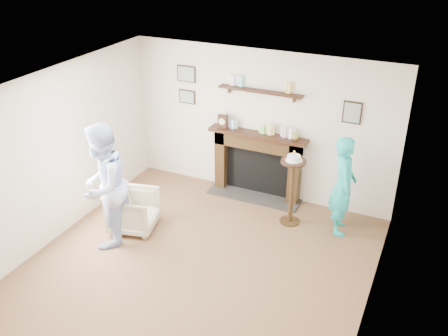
% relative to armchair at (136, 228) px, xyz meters
% --- Properties ---
extents(ground, '(5.00, 5.00, 0.00)m').
position_rel_armchair_xyz_m(ground, '(1.31, -0.64, 0.00)').
color(ground, brown).
rests_on(ground, ground).
extents(room_shell, '(4.54, 5.02, 2.52)m').
position_rel_armchair_xyz_m(room_shell, '(1.31, 0.06, 1.62)').
color(room_shell, beige).
rests_on(room_shell, ground).
extents(armchair, '(0.81, 0.80, 0.62)m').
position_rel_armchair_xyz_m(armchair, '(0.00, 0.00, 0.00)').
color(armchair, '#B8AD88').
rests_on(armchair, ground).
extents(man, '(0.86, 1.01, 1.85)m').
position_rel_armchair_xyz_m(man, '(-0.15, -0.45, 0.00)').
color(man, silver).
rests_on(man, ground).
extents(woman, '(0.52, 0.65, 1.55)m').
position_rel_armchair_xyz_m(woman, '(2.86, 1.26, 0.00)').
color(woman, '#1EA7AD').
rests_on(woman, ground).
extents(pedestal_table, '(0.38, 0.38, 1.23)m').
position_rel_armchair_xyz_m(pedestal_table, '(2.11, 1.16, 0.76)').
color(pedestal_table, black).
rests_on(pedestal_table, ground).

